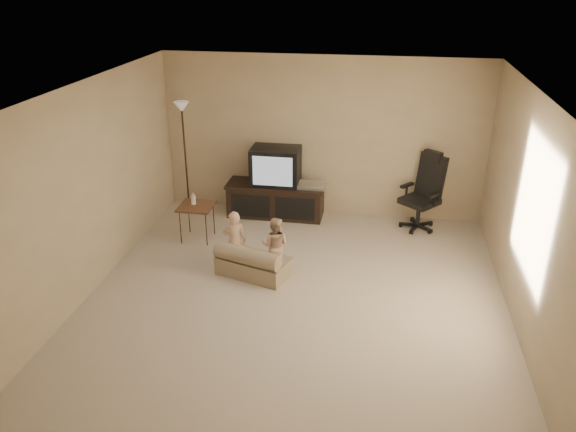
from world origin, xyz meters
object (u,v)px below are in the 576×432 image
at_px(side_table, 196,206).
at_px(toddler_left, 235,241).
at_px(floor_lamp, 183,132).
at_px(child_sofa, 252,263).
at_px(toddler_right, 275,245).
at_px(tv_stand, 276,188).
at_px(office_chair, 422,201).

relative_size(side_table, toddler_left, 0.87).
xyz_separation_m(floor_lamp, child_sofa, (1.55, -2.01, -1.11)).
xyz_separation_m(toddler_left, toddler_right, (0.53, 0.02, -0.03)).
xyz_separation_m(tv_stand, office_chair, (2.27, -0.08, -0.04)).
bearing_deg(toddler_left, toddler_right, 167.80).
relative_size(floor_lamp, child_sofa, 1.75).
height_order(office_chair, toddler_right, office_chair).
bearing_deg(child_sofa, toddler_right, 46.65).
height_order(tv_stand, toddler_right, tv_stand).
bearing_deg(tv_stand, toddler_right, -79.68).
bearing_deg(toddler_left, floor_lamp, -70.29).
height_order(tv_stand, office_chair, office_chair).
height_order(tv_stand, toddler_left, tv_stand).
relative_size(child_sofa, toddler_left, 1.22).
distance_m(side_table, child_sofa, 1.42).
distance_m(floor_lamp, toddler_left, 2.44).
bearing_deg(child_sofa, tv_stand, 108.66).
xyz_separation_m(tv_stand, toddler_left, (-0.20, -1.83, -0.05)).
height_order(side_table, toddler_left, toddler_left).
bearing_deg(office_chair, tv_stand, -142.22).
xyz_separation_m(tv_stand, child_sofa, (0.05, -1.96, -0.29)).
distance_m(side_table, toddler_left, 1.11).
xyz_separation_m(child_sofa, toddler_right, (0.27, 0.15, 0.20)).
bearing_deg(child_sofa, side_table, 155.53).
bearing_deg(tv_stand, side_table, -133.16).
bearing_deg(office_chair, floor_lamp, -142.27).
bearing_deg(child_sofa, floor_lamp, 144.58).
height_order(tv_stand, child_sofa, tv_stand).
relative_size(floor_lamp, toddler_right, 2.30).
relative_size(side_table, floor_lamp, 0.41).
bearing_deg(toddler_left, tv_stand, -111.02).
bearing_deg(toddler_right, floor_lamp, -43.33).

